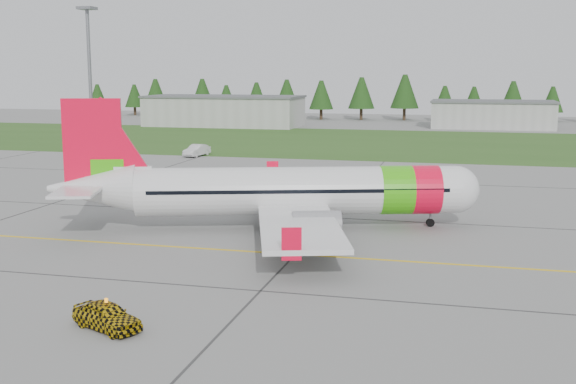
# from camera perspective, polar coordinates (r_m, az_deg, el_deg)

# --- Properties ---
(ground) EXTENTS (320.00, 320.00, 0.00)m
(ground) POSITION_cam_1_polar(r_m,az_deg,el_deg) (42.58, -15.32, -6.58)
(ground) COLOR gray
(ground) RESTS_ON ground
(aircraft) EXTENTS (30.97, 29.29, 9.65)m
(aircraft) POSITION_cam_1_polar(r_m,az_deg,el_deg) (53.27, -0.04, 0.05)
(aircraft) COLOR silver
(aircraft) RESTS_ON ground
(follow_me_car) EXTENTS (1.77, 1.89, 3.71)m
(follow_me_car) POSITION_cam_1_polar(r_m,az_deg,el_deg) (33.76, -14.20, -7.49)
(follow_me_car) COLOR gold
(follow_me_car) RESTS_ON ground
(service_van) EXTENTS (1.96, 1.88, 4.88)m
(service_van) POSITION_cam_1_polar(r_m,az_deg,el_deg) (99.54, -7.24, 4.22)
(service_van) COLOR silver
(service_van) RESTS_ON ground
(grass_strip) EXTENTS (320.00, 50.00, 0.03)m
(grass_strip) POSITION_cam_1_polar(r_m,az_deg,el_deg) (119.84, 4.21, 4.00)
(grass_strip) COLOR #30561E
(grass_strip) RESTS_ON ground
(taxi_guideline) EXTENTS (120.00, 0.25, 0.02)m
(taxi_guideline) POSITION_cam_1_polar(r_m,az_deg,el_deg) (49.45, -10.78, -4.15)
(taxi_guideline) COLOR gold
(taxi_guideline) RESTS_ON ground
(hangar_west) EXTENTS (32.00, 14.00, 6.00)m
(hangar_west) POSITION_cam_1_polar(r_m,az_deg,el_deg) (154.25, -5.05, 6.34)
(hangar_west) COLOR #A8A8A3
(hangar_west) RESTS_ON ground
(hangar_east) EXTENTS (24.00, 12.00, 5.20)m
(hangar_east) POSITION_cam_1_polar(r_m,az_deg,el_deg) (153.85, 15.85, 5.86)
(hangar_east) COLOR #A8A8A3
(hangar_east) RESTS_ON ground
(floodlight_mast) EXTENTS (0.50, 0.50, 20.00)m
(floodlight_mast) POSITION_cam_1_polar(r_m,az_deg,el_deg) (107.22, -15.36, 8.38)
(floodlight_mast) COLOR slate
(floodlight_mast) RESTS_ON ground
(treeline) EXTENTS (160.00, 8.00, 10.00)m
(treeline) POSITION_cam_1_polar(r_m,az_deg,el_deg) (174.84, 7.42, 7.33)
(treeline) COLOR #1C3F14
(treeline) RESTS_ON ground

